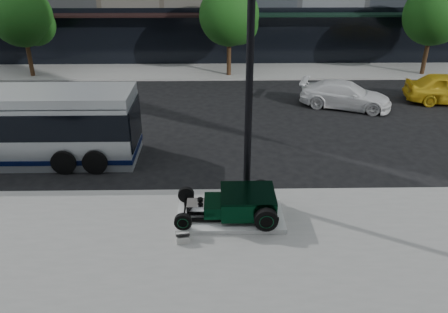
{
  "coord_description": "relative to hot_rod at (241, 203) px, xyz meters",
  "views": [
    {
      "loc": [
        0.18,
        -15.54,
        8.13
      ],
      "look_at": [
        0.42,
        -1.53,
        1.2
      ],
      "focal_mm": 35.0,
      "sensor_mm": 36.0,
      "label": 1
    }
  ],
  "objects": [
    {
      "name": "info_plaque",
      "position": [
        -1.77,
        -1.18,
        -0.45
      ],
      "size": [
        0.44,
        0.35,
        0.31
      ],
      "color": "silver",
      "rests_on": "sidewalk_near"
    },
    {
      "name": "hot_rod",
      "position": [
        0.0,
        0.0,
        0.0
      ],
      "size": [
        3.22,
        2.0,
        0.81
      ],
      "color": "black",
      "rests_on": "display_plinth"
    },
    {
      "name": "white_sedan",
      "position": [
        6.2,
        10.68,
        -0.0
      ],
      "size": [
        5.18,
        3.5,
        1.39
      ],
      "primitive_type": "imported",
      "rotation": [
        0.0,
        0.0,
        1.21
      ],
      "color": "white",
      "rests_on": "ground"
    },
    {
      "name": "display_plinth",
      "position": [
        -0.33,
        -0.0,
        -0.5
      ],
      "size": [
        3.4,
        1.8,
        0.15
      ],
      "primitive_type": "cube",
      "color": "silver",
      "rests_on": "sidewalk_near"
    },
    {
      "name": "street_trees",
      "position": [
        0.23,
        16.9,
        3.07
      ],
      "size": [
        29.8,
        3.8,
        5.7
      ],
      "color": "black",
      "rests_on": "sidewalk_far"
    },
    {
      "name": "lamppost",
      "position": [
        0.27,
        1.25,
        3.01
      ],
      "size": [
        0.43,
        0.43,
        7.75
      ],
      "color": "black",
      "rests_on": "sidewalk_near"
    },
    {
      "name": "sidewalk_far",
      "position": [
        -0.91,
        17.82,
        -0.64
      ],
      "size": [
        70.0,
        4.0,
        0.12
      ],
      "primitive_type": "cube",
      "color": "gray",
      "rests_on": "ground"
    },
    {
      "name": "ground",
      "position": [
        -0.91,
        3.82,
        -0.7
      ],
      "size": [
        120.0,
        120.0,
        0.0
      ],
      "primitive_type": "plane",
      "color": "black",
      "rests_on": "ground"
    }
  ]
}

